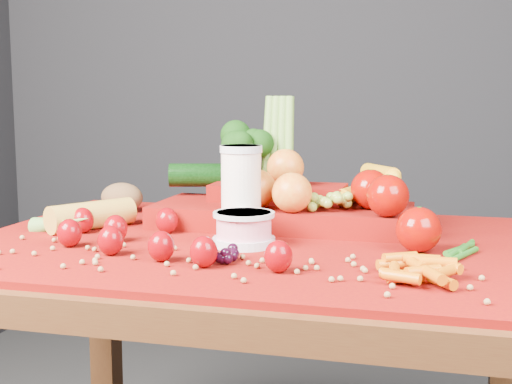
% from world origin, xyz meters
% --- Properties ---
extents(table, '(1.10, 0.80, 0.75)m').
position_xyz_m(table, '(0.00, 0.00, 0.66)').
color(table, '#3C1C0D').
rests_on(table, ground).
extents(red_cloth, '(1.05, 0.75, 0.01)m').
position_xyz_m(red_cloth, '(0.00, 0.00, 0.76)').
color(red_cloth, '#781004').
rests_on(red_cloth, table).
extents(milk_glass, '(0.08, 0.08, 0.17)m').
position_xyz_m(milk_glass, '(-0.03, 0.04, 0.86)').
color(milk_glass, white).
rests_on(milk_glass, red_cloth).
extents(yogurt_bowl, '(0.11, 0.11, 0.06)m').
position_xyz_m(yogurt_bowl, '(-0.00, -0.05, 0.79)').
color(yogurt_bowl, silver).
rests_on(yogurt_bowl, red_cloth).
extents(strawberry_scatter, '(0.48, 0.28, 0.05)m').
position_xyz_m(strawberry_scatter, '(-0.16, -0.13, 0.79)').
color(strawberry_scatter, '#800500').
rests_on(strawberry_scatter, red_cloth).
extents(dark_grape_cluster, '(0.06, 0.05, 0.03)m').
position_xyz_m(dark_grape_cluster, '(-0.01, -0.18, 0.78)').
color(dark_grape_cluster, black).
rests_on(dark_grape_cluster, red_cloth).
extents(soybean_scatter, '(0.84, 0.24, 0.01)m').
position_xyz_m(soybean_scatter, '(0.00, -0.20, 0.77)').
color(soybean_scatter, '#A17945').
rests_on(soybean_scatter, red_cloth).
extents(corn_ear, '(0.25, 0.27, 0.06)m').
position_xyz_m(corn_ear, '(-0.37, -0.01, 0.78)').
color(corn_ear, gold).
rests_on(corn_ear, red_cloth).
extents(potato, '(0.10, 0.07, 0.07)m').
position_xyz_m(potato, '(-0.37, 0.23, 0.80)').
color(potato, brown).
rests_on(potato, red_cloth).
extents(baby_carrot_pile, '(0.18, 0.17, 0.03)m').
position_xyz_m(baby_carrot_pile, '(0.31, -0.21, 0.78)').
color(baby_carrot_pile, '#C95D07').
rests_on(baby_carrot_pile, red_cloth).
extents(green_bean_pile, '(0.14, 0.12, 0.01)m').
position_xyz_m(green_bean_pile, '(0.38, -0.01, 0.77)').
color(green_bean_pile, '#206316').
rests_on(green_bean_pile, red_cloth).
extents(produce_mound, '(0.60, 0.35, 0.27)m').
position_xyz_m(produce_mound, '(0.04, 0.15, 0.82)').
color(produce_mound, '#781004').
rests_on(produce_mound, red_cloth).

